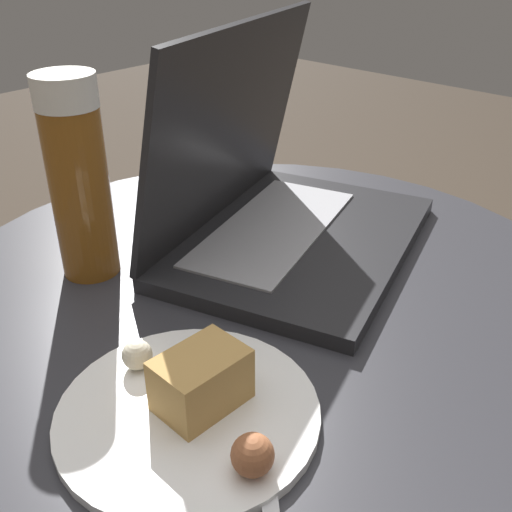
{
  "coord_description": "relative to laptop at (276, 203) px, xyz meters",
  "views": [
    {
      "loc": [
        -0.42,
        -0.38,
        0.88
      ],
      "look_at": [
        -0.05,
        -0.03,
        0.59
      ],
      "focal_mm": 42.0,
      "sensor_mm": 36.0,
      "label": 1
    }
  ],
  "objects": [
    {
      "name": "beer_glass",
      "position": [
        -0.2,
        0.11,
        0.06
      ],
      "size": [
        0.07,
        0.07,
        0.23
      ],
      "color": "brown",
      "rests_on": "table"
    },
    {
      "name": "fork",
      "position": [
        -0.25,
        -0.21,
        -0.05
      ],
      "size": [
        0.15,
        0.16,
        0.0
      ],
      "color": "silver",
      "rests_on": "table"
    },
    {
      "name": "laptop",
      "position": [
        0.0,
        0.0,
        0.0
      ],
      "size": [
        0.41,
        0.34,
        0.26
      ],
      "color": "#232326",
      "rests_on": "table"
    },
    {
      "name": "table",
      "position": [
        -0.09,
        -0.06,
        -0.18
      ],
      "size": [
        0.75,
        0.75,
        0.52
      ],
      "color": "black",
      "rests_on": "ground_plane"
    },
    {
      "name": "snack_plate",
      "position": [
        -0.28,
        -0.15,
        -0.04
      ],
      "size": [
        0.22,
        0.22,
        0.06
      ],
      "color": "white",
      "rests_on": "table"
    }
  ]
}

